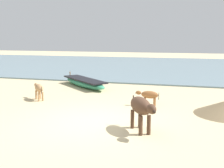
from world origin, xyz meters
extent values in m
plane|color=#CCB789|center=(0.00, 0.00, 0.00)|extent=(80.00, 80.00, 0.00)
cube|color=slate|center=(0.00, 17.12, 0.04)|extent=(60.00, 20.00, 0.08)
ellipsoid|color=#338C66|center=(-2.60, 5.70, 0.21)|extent=(3.50, 3.23, 0.42)
cube|color=black|center=(-2.60, 5.70, 0.39)|extent=(3.14, 2.91, 0.07)
cube|color=olive|center=(-2.82, 5.89, 0.32)|extent=(0.57, 0.62, 0.04)
cylinder|color=olive|center=(-3.94, 6.89, 0.52)|extent=(0.06, 0.06, 0.20)
ellipsoid|color=#4C3323|center=(1.49, -0.44, 0.73)|extent=(0.93, 1.12, 0.46)
ellipsoid|color=#4C3323|center=(1.86, -1.04, 0.80)|extent=(0.37, 0.41, 0.25)
sphere|color=#2D2119|center=(1.95, -1.17, 0.77)|extent=(0.13, 0.13, 0.10)
cylinder|color=#4C3323|center=(1.75, -0.64, 0.26)|extent=(0.11, 0.11, 0.53)
cylinder|color=#4C3323|center=(1.55, -0.77, 0.26)|extent=(0.11, 0.11, 0.53)
cylinder|color=#4C3323|center=(1.42, -0.12, 0.26)|extent=(0.11, 0.11, 0.53)
cylinder|color=#4C3323|center=(1.22, -0.25, 0.26)|extent=(0.11, 0.11, 0.53)
cylinder|color=#2D2119|center=(1.19, 0.03, 0.68)|extent=(0.03, 0.03, 0.43)
ellipsoid|color=tan|center=(-3.21, 2.24, 0.51)|extent=(0.73, 0.74, 0.32)
ellipsoid|color=tan|center=(-3.55, 2.59, 0.56)|extent=(0.28, 0.28, 0.17)
sphere|color=#2D2119|center=(-3.63, 2.67, 0.54)|extent=(0.10, 0.10, 0.07)
cylinder|color=tan|center=(-3.42, 2.34, 0.19)|extent=(0.07, 0.07, 0.37)
cylinder|color=tan|center=(-3.30, 2.45, 0.19)|extent=(0.07, 0.07, 0.37)
cylinder|color=tan|center=(-3.11, 2.03, 0.19)|extent=(0.07, 0.07, 0.37)
cylinder|color=tan|center=(-3.00, 2.14, 0.19)|extent=(0.07, 0.07, 0.37)
cylinder|color=#2D2119|center=(-2.93, 1.96, 0.47)|extent=(0.02, 0.02, 0.30)
ellipsoid|color=brown|center=(1.31, 2.44, 0.44)|extent=(0.67, 0.31, 0.28)
ellipsoid|color=brown|center=(0.89, 2.48, 0.49)|extent=(0.22, 0.15, 0.15)
sphere|color=#2D2119|center=(0.79, 2.48, 0.47)|extent=(0.06, 0.06, 0.06)
cylinder|color=brown|center=(1.12, 2.39, 0.16)|extent=(0.06, 0.06, 0.32)
cylinder|color=brown|center=(1.13, 2.53, 0.16)|extent=(0.06, 0.06, 0.32)
cylinder|color=brown|center=(1.50, 2.35, 0.16)|extent=(0.06, 0.06, 0.32)
cylinder|color=brown|center=(1.51, 2.49, 0.16)|extent=(0.06, 0.06, 0.32)
cylinder|color=#2D2119|center=(1.65, 2.41, 0.41)|extent=(0.02, 0.02, 0.27)
camera|label=1|loc=(2.77, -7.73, 2.55)|focal=44.69mm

